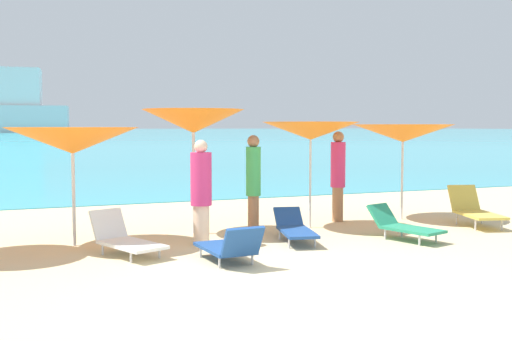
{
  "coord_description": "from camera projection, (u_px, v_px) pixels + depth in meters",
  "views": [
    {
      "loc": [
        -3.4,
        -6.96,
        2.03
      ],
      "look_at": [
        0.84,
        3.65,
        1.2
      ],
      "focal_mm": 42.95,
      "sensor_mm": 36.0,
      "label": 1
    }
  ],
  "objects": [
    {
      "name": "umbrella_3",
      "position": [
        311.0,
        131.0,
        12.11
      ],
      "size": [
        2.03,
        2.03,
        2.11
      ],
      "color": "silver",
      "rests_on": "ground_plane"
    },
    {
      "name": "umbrella_2",
      "position": [
        193.0,
        121.0,
        11.43
      ],
      "size": [
        2.1,
        2.1,
        2.34
      ],
      "color": "silver",
      "rests_on": "ground_plane"
    },
    {
      "name": "lounge_chair_0",
      "position": [
        125.0,
        239.0,
        9.64
      ],
      "size": [
        1.07,
        1.53,
        0.67
      ],
      "rotation": [
        0.0,
        0.0,
        0.39
      ],
      "color": "white",
      "rests_on": "ground_plane"
    },
    {
      "name": "lounge_chair_5",
      "position": [
        295.0,
        228.0,
        10.75
      ],
      "size": [
        0.84,
        1.61,
        0.52
      ],
      "rotation": [
        0.0,
        0.0,
        -0.23
      ],
      "color": "#1E478C",
      "rests_on": "ground_plane"
    },
    {
      "name": "beachgoer_2",
      "position": [
        201.0,
        190.0,
        10.36
      ],
      "size": [
        0.36,
        0.36,
        1.8
      ],
      "rotation": [
        0.0,
        0.0,
        3.48
      ],
      "color": "beige",
      "rests_on": "ground_plane"
    },
    {
      "name": "ground_plane",
      "position": [
        144.0,
        204.0,
        17.12
      ],
      "size": [
        50.0,
        100.0,
        0.3
      ],
      "primitive_type": "cube",
      "color": "beige"
    },
    {
      "name": "umbrella_1",
      "position": [
        72.0,
        141.0,
        10.26
      ],
      "size": [
        2.23,
        2.23,
        2.01
      ],
      "color": "silver",
      "rests_on": "ground_plane"
    },
    {
      "name": "umbrella_4",
      "position": [
        403.0,
        133.0,
        13.22
      ],
      "size": [
        2.19,
        2.19,
        2.07
      ],
      "color": "silver",
      "rests_on": "ground_plane"
    },
    {
      "name": "beachgoer_0",
      "position": [
        338.0,
        173.0,
        12.98
      ],
      "size": [
        0.31,
        0.31,
        1.92
      ],
      "rotation": [
        0.0,
        0.0,
        1.48
      ],
      "color": "#A3704C",
      "rests_on": "ground_plane"
    },
    {
      "name": "lounge_chair_3",
      "position": [
        230.0,
        247.0,
        9.05
      ],
      "size": [
        0.68,
        1.39,
        0.63
      ],
      "rotation": [
        0.0,
        0.0,
        3.21
      ],
      "color": "#1E478C",
      "rests_on": "ground_plane"
    },
    {
      "name": "lounge_chair_1",
      "position": [
        403.0,
        225.0,
        10.92
      ],
      "size": [
        0.92,
        1.47,
        0.59
      ],
      "rotation": [
        0.0,
        0.0,
        0.3
      ],
      "color": "#268C66",
      "rests_on": "ground_plane"
    },
    {
      "name": "beachgoer_1",
      "position": [
        253.0,
        180.0,
        11.59
      ],
      "size": [
        0.28,
        0.28,
        1.86
      ],
      "rotation": [
        0.0,
        0.0,
        1.31
      ],
      "color": "#A3704C",
      "rests_on": "ground_plane"
    },
    {
      "name": "ocean_water",
      "position": [
        22.0,
        132.0,
        219.84
      ],
      "size": [
        650.0,
        440.0,
        0.02
      ],
      "primitive_type": "cube",
      "color": "#38B7CC",
      "rests_on": "ground_plane"
    },
    {
      "name": "lounge_chair_4",
      "position": [
        475.0,
        209.0,
        12.46
      ],
      "size": [
        0.99,
        1.6,
        0.78
      ],
      "rotation": [
        0.0,
        0.0,
        -0.27
      ],
      "color": "#D8BF4C",
      "rests_on": "ground_plane"
    }
  ]
}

